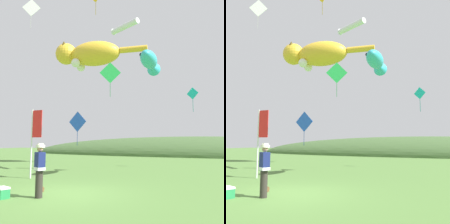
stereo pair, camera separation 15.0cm
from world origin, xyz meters
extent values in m
plane|color=#517A38|center=(0.00, 0.00, 0.00)|extent=(120.00, 120.00, 0.00)
ellipsoid|color=#426033|center=(0.00, 29.39, 0.00)|extent=(52.17, 12.62, 5.30)
cylinder|color=#332D28|center=(-0.47, -0.80, 0.44)|extent=(0.24, 0.24, 0.88)
cube|color=navy|center=(-0.47, -0.80, 1.18)|extent=(0.47, 0.41, 0.60)
cube|color=white|center=(-0.47, -0.80, 0.94)|extent=(0.49, 0.43, 0.10)
sphere|color=tan|center=(-0.47, -0.80, 1.59)|extent=(0.20, 0.20, 0.20)
cylinder|color=silver|center=(-0.47, -0.80, 1.68)|extent=(0.30, 0.30, 0.09)
cylinder|color=silver|center=(-0.47, -0.80, 1.74)|extent=(0.20, 0.20, 0.07)
cylinder|color=olive|center=(-1.01, -0.03, 0.10)|extent=(0.10, 0.15, 0.15)
cylinder|color=brown|center=(-1.06, -0.03, 0.10)|extent=(0.02, 0.20, 0.20)
cylinder|color=brown|center=(-0.96, -0.03, 0.10)|extent=(0.01, 0.20, 0.20)
cube|color=#268C4C|center=(-1.51, -1.35, 0.15)|extent=(0.55, 0.45, 0.30)
cube|color=white|center=(-1.51, -1.35, 0.33)|extent=(0.56, 0.46, 0.06)
cylinder|color=silver|center=(-3.90, 2.57, 1.75)|extent=(0.08, 0.08, 3.51)
cube|color=red|center=(-3.58, 2.57, 2.76)|extent=(0.60, 0.03, 1.40)
ellipsoid|color=gold|center=(-5.12, 11.62, 9.75)|extent=(4.94, 3.19, 2.18)
ellipsoid|color=white|center=(-5.33, 11.58, 9.36)|extent=(3.17, 1.84, 1.20)
sphere|color=gold|center=(-7.89, 11.10, 9.97)|extent=(1.96, 1.96, 1.96)
cone|color=#503E10|center=(-7.80, 10.57, 10.68)|extent=(0.81, 0.81, 0.65)
cone|color=#503E10|center=(-7.99, 11.63, 10.68)|extent=(0.81, 0.81, 0.65)
sphere|color=white|center=(-6.57, 10.67, 8.83)|extent=(0.78, 0.78, 0.78)
sphere|color=white|center=(-6.81, 11.97, 8.83)|extent=(0.78, 0.78, 0.78)
cylinder|color=gold|center=(-1.69, 12.25, 9.86)|extent=(2.45, 0.95, 0.52)
ellipsoid|color=#33B2CC|center=(1.63, 5.27, 6.27)|extent=(1.12, 2.37, 0.81)
cone|color=#33B2CC|center=(1.45, 6.79, 6.27)|extent=(0.89, 0.83, 0.81)
cone|color=#33B2CC|center=(1.63, 5.21, 6.61)|extent=(0.42, 0.42, 0.38)
sphere|color=black|center=(1.43, 4.50, 6.34)|extent=(0.19, 0.19, 0.19)
cylinder|color=white|center=(-0.32, 6.73, 9.22)|extent=(2.15, 1.19, 0.36)
torus|color=white|center=(-1.32, 7.16, 9.22)|extent=(0.23, 0.43, 0.44)
cube|color=green|center=(-1.42, 6.84, 6.31)|extent=(1.28, 0.59, 1.39)
cylinder|color=black|center=(-1.42, 6.86, 6.31)|extent=(0.86, 0.40, 0.02)
cube|color=#1A7C35|center=(-1.42, 6.84, 5.17)|extent=(0.03, 0.02, 0.90)
cube|color=#A98511|center=(-2.39, 6.59, 10.84)|extent=(0.03, 0.01, 0.90)
cube|color=blue|center=(-3.74, 6.67, 3.18)|extent=(1.37, 0.08, 1.37)
cylinder|color=black|center=(-3.74, 6.68, 3.18)|extent=(0.92, 0.06, 0.02)
cube|color=#1A3E97|center=(-3.74, 6.67, 2.05)|extent=(0.03, 0.01, 0.90)
cube|color=#19BFBF|center=(3.19, 11.16, 5.35)|extent=(0.85, 0.33, 0.90)
cylinder|color=black|center=(3.19, 11.17, 5.35)|extent=(0.57, 0.23, 0.02)
cube|color=#118585|center=(3.19, 11.16, 4.45)|extent=(0.03, 0.02, 0.90)
cube|color=white|center=(-6.98, 5.42, 11.39)|extent=(1.11, 0.68, 1.28)
cylinder|color=black|center=(-6.98, 5.43, 11.39)|extent=(0.75, 0.46, 0.02)
cube|color=#A9A9A9|center=(-6.98, 5.42, 10.30)|extent=(0.03, 0.02, 0.90)
camera|label=1|loc=(5.21, -7.49, 1.80)|focal=40.00mm
camera|label=2|loc=(5.34, -7.43, 1.80)|focal=40.00mm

